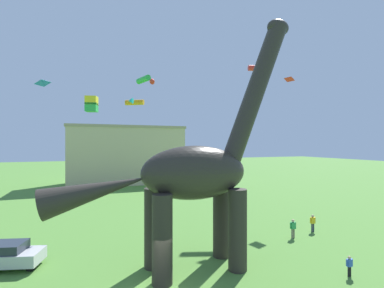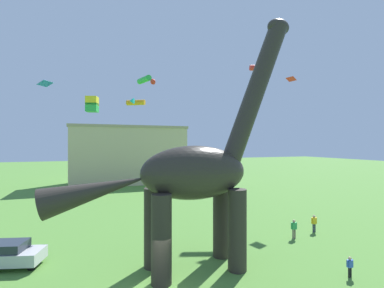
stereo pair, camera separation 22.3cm
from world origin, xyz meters
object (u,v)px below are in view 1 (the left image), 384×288
Objects in this scene: person_far_spectator at (313,221)px; kite_trailing at (259,67)px; person_vendor_side at (293,227)px; kite_drifting at (289,79)px; parked_sedan_left at (4,255)px; kite_apex at (146,80)px; kite_far_left at (43,83)px; kite_mid_center at (134,102)px; kite_mid_right at (92,104)px; dinosaur_sculpture at (194,173)px; person_photographer at (349,264)px.

kite_trailing is (0.49, 8.56, 15.47)m from person_far_spectator.
person_vendor_side is 18.29m from kite_drifting.
kite_trailing is at bearing 33.20° from parked_sedan_left.
parked_sedan_left is 2.50× the size of kite_apex.
person_far_spectator is at bearing -39.60° from kite_far_left.
kite_trailing is 1.28× the size of kite_mid_center.
kite_drifting reaches higher than kite_apex.
kite_mid_right is at bearing -72.71° from kite_far_left.
kite_apex is (-10.70, 5.64, 12.05)m from person_vendor_side.
dinosaur_sculpture reaches higher than kite_drifting.
dinosaur_sculpture reaches higher than kite_mid_center.
kite_far_left reaches higher than parked_sedan_left.
kite_drifting is at bearing -2.85° from person_far_spectator.
kite_mid_right is (-15.04, 2.51, 9.33)m from person_vendor_side.
kite_far_left is at bearing 124.54° from kite_apex.
kite_apex is at bearing 35.79° from kite_mid_right.
kite_apex is at bearing -169.88° from kite_drifting.
kite_far_left is 1.08× the size of kite_apex.
dinosaur_sculpture is at bearing -137.64° from kite_trailing.
person_vendor_side reaches higher than person_far_spectator.
kite_mid_center is (-14.34, -0.23, -4.83)m from kite_trailing.
kite_mid_center is (-18.35, 0.16, -3.71)m from kite_drifting.
dinosaur_sculpture is 8.14× the size of kite_far_left.
parked_sedan_left is at bearing 112.90° from person_far_spectator.
kite_trailing is at bearing 22.71° from person_far_spectator.
parked_sedan_left is at bearing -172.64° from kite_mid_right.
person_photographer is at bearing -26.28° from person_vendor_side.
kite_trailing is (4.60, 15.40, 15.65)m from person_photographer.
kite_trailing is 25.85m from kite_far_left.
person_photographer is 22.43m from kite_trailing.
parked_sedan_left is 28.82m from kite_trailing.
kite_mid_right is at bearing 22.96° from parked_sedan_left.
parked_sedan_left is 20.20m from person_photographer.
person_photographer is at bearing -57.31° from kite_mid_center.
kite_mid_right is at bearing -144.21° from kite_apex.
kite_apex is at bearing -165.55° from kite_trailing.
kite_far_left is at bearing 158.41° from kite_drifting.
kite_apex is 0.96× the size of kite_mid_center.
person_far_spectator is 1.38× the size of kite_mid_right.
kite_mid_center reaches higher than person_vendor_side.
dinosaur_sculpture is 10.68× the size of person_vendor_side.
kite_drifting is at bearing 8.81° from dinosaur_sculpture.
person_vendor_side is 1.42× the size of kite_mid_right.
kite_mid_right is 0.54× the size of kite_far_left.
person_photographer is 0.80× the size of person_far_spectator.
person_photographer is at bearing -51.92° from dinosaur_sculpture.
dinosaur_sculpture is 8.63m from kite_mid_right.
kite_drifting reaches higher than person_far_spectator.
dinosaur_sculpture is 8.45× the size of kite_mid_center.
person_vendor_side is 2.75m from person_far_spectator.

